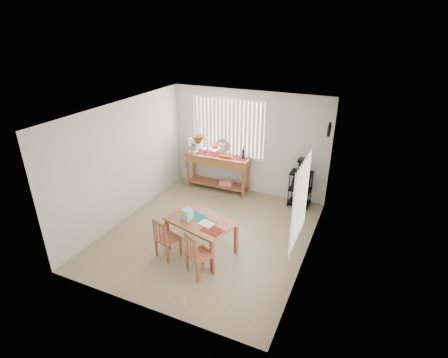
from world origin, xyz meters
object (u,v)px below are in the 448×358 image
at_px(sideboard, 218,164).
at_px(wire_cart, 301,186).
at_px(chair_right, 198,255).
at_px(dining_table, 201,224).
at_px(chair_left, 166,239).
at_px(cart_items, 303,166).

distance_m(sideboard, wire_cart, 2.16).
bearing_deg(chair_right, wire_cart, 72.16).
bearing_deg(dining_table, chair_right, -66.61).
distance_m(wire_cart, dining_table, 2.88).
bearing_deg(chair_left, cart_items, 59.16).
bearing_deg(dining_table, sideboard, 108.23).
relative_size(cart_items, chair_right, 0.42).
height_order(sideboard, cart_items, cart_items).
bearing_deg(wire_cart, chair_right, -107.84).
bearing_deg(chair_left, dining_table, 42.89).
relative_size(cart_items, dining_table, 0.25).
distance_m(cart_items, dining_table, 2.92).
height_order(cart_items, chair_right, cart_items).
bearing_deg(cart_items, chair_left, -120.84).
relative_size(chair_left, chair_right, 0.97).
bearing_deg(chair_right, chair_left, 165.65).
distance_m(chair_left, chair_right, 0.80).
bearing_deg(chair_right, cart_items, 72.21).
distance_m(dining_table, chair_left, 0.70).
xyz_separation_m(sideboard, cart_items, (2.16, 0.02, 0.30)).
distance_m(cart_items, chair_left, 3.57).
distance_m(wire_cart, chair_right, 3.37).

